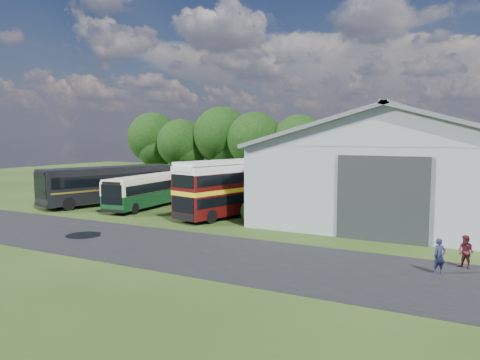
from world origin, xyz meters
The scene contains 17 objects.
ground centered at (0.00, 0.00, 0.00)m, with size 120.00×120.00×0.00m, color #1B3310.
asphalt_road centered at (3.00, -3.00, 0.00)m, with size 60.00×8.00×0.02m, color black.
puddle centered at (-1.50, -3.00, 0.00)m, with size 2.20×2.20×0.01m, color black.
storage_shed centered at (15.00, 15.98, 4.17)m, with size 18.80×24.80×8.15m.
tree_left_a centered at (-18.00, 24.50, 5.87)m, with size 6.46×6.46×9.12m.
tree_left_b centered at (-13.00, 23.50, 5.25)m, with size 5.78×5.78×8.16m.
tree_mid centered at (-8.00, 24.80, 6.18)m, with size 6.80×6.80×9.60m.
tree_right_a centered at (-3.00, 23.80, 5.69)m, with size 6.26×6.26×8.83m.
tree_right_b centered at (2.00, 24.60, 5.44)m, with size 5.98×5.98×8.45m.
shrub_front centered at (5.60, 6.00, 0.00)m, with size 1.70×1.70×1.70m, color #194714.
shrub_mid centered at (5.60, 8.00, 0.00)m, with size 1.60×1.60×1.60m, color #194714.
shrub_back centered at (5.60, 10.00, 0.00)m, with size 1.80×1.80×1.80m, color #194714.
bus_green_single centered at (-5.29, 8.03, 1.46)m, with size 2.98×10.11×2.75m.
bus_maroon_double centered at (3.03, 7.64, 2.14)m, with size 4.85×10.30×4.29m.
bus_dark_single centered at (-9.81, 7.84, 1.79)m, with size 6.48×12.44×3.36m.
visitor_a centered at (18.61, -1.38, 0.79)m, with size 0.58×0.38×1.59m, color #1B1E3D.
visitor_b centered at (19.61, 0.09, 0.78)m, with size 0.75×0.59×1.55m, color #47161B.
Camera 1 is at (20.40, -23.48, 6.15)m, focal length 35.00 mm.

